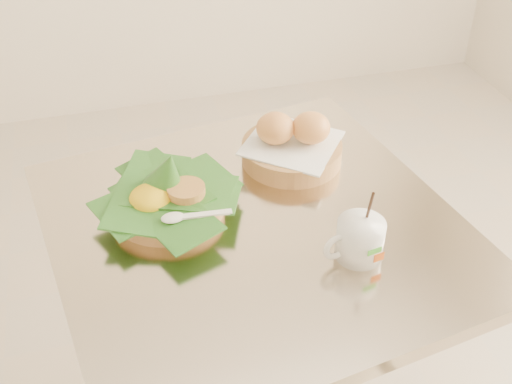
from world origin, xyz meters
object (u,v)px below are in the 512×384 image
object	(u,v)px
bread_basket	(292,145)
coffee_mug	(359,239)
cafe_table	(255,309)
rice_basket	(167,195)

from	to	relation	value
bread_basket	coffee_mug	size ratio (longest dim) A/B	1.74
cafe_table	bread_basket	world-z (taller)	bread_basket
rice_basket	coffee_mug	bearing A→B (deg)	-35.65
cafe_table	bread_basket	size ratio (longest dim) A/B	3.33
rice_basket	coffee_mug	distance (m)	0.35
cafe_table	coffee_mug	world-z (taller)	coffee_mug
rice_basket	bread_basket	world-z (taller)	rice_basket
cafe_table	rice_basket	distance (m)	0.30
bread_basket	coffee_mug	bearing A→B (deg)	-86.54
cafe_table	rice_basket	world-z (taller)	rice_basket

